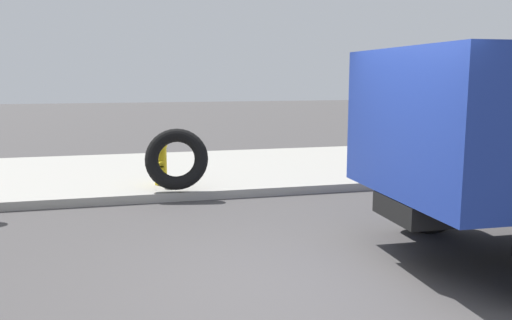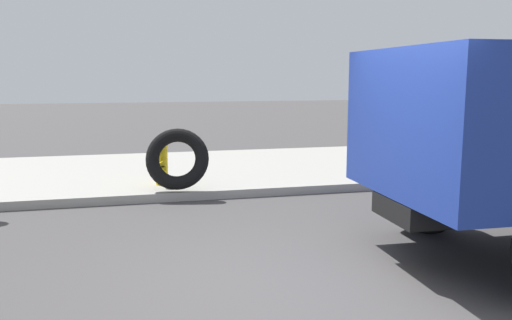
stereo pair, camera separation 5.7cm
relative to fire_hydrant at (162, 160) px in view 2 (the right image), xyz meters
name	(u,v)px [view 2 (the right image)]	position (x,y,z in m)	size (l,w,h in m)	color
ground_plane	(293,286)	(0.95, -4.80, -0.61)	(80.00, 80.00, 0.00)	#423F3F
sidewalk_curb	(201,171)	(0.95, 1.70, -0.53)	(36.00, 5.00, 0.15)	#99968E
fire_hydrant	(162,160)	(0.00, 0.00, 0.00)	(0.26, 0.58, 0.86)	yellow
loose_tire	(177,159)	(0.23, -0.55, 0.09)	(1.09, 1.09, 0.23)	black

